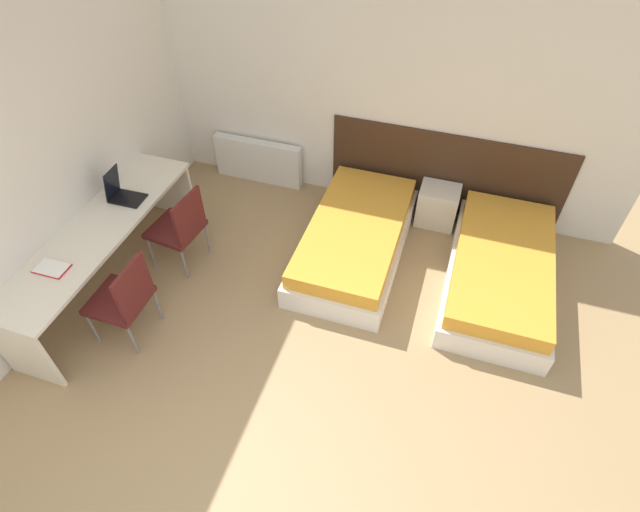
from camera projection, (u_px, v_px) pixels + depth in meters
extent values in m
plane|color=#9E7F56|center=(230.00, 504.00, 3.55)|extent=(20.00, 20.00, 0.00)
cube|color=silver|center=(372.00, 89.00, 5.11)|extent=(5.59, 0.05, 2.70)
cube|color=silver|center=(61.00, 147.00, 4.36)|extent=(0.05, 4.73, 2.70)
cube|color=#382316|center=(444.00, 175.00, 5.49)|extent=(2.56, 0.03, 1.01)
cube|color=silver|center=(354.00, 244.00, 5.26)|extent=(0.98, 1.91, 0.25)
cube|color=gold|center=(355.00, 230.00, 5.11)|extent=(0.90, 1.83, 0.17)
cube|color=silver|center=(498.00, 276.00, 4.94)|extent=(0.98, 1.91, 0.25)
cube|color=gold|center=(504.00, 262.00, 4.79)|extent=(0.90, 1.83, 0.17)
cube|color=beige|center=(437.00, 206.00, 5.55)|extent=(0.43, 0.35, 0.46)
cube|color=silver|center=(258.00, 161.00, 6.09)|extent=(1.09, 0.12, 0.54)
cube|color=beige|center=(97.00, 230.00, 4.56)|extent=(0.60, 2.36, 0.04)
cube|color=beige|center=(24.00, 354.00, 4.04)|extent=(0.54, 0.04, 0.69)
cube|color=beige|center=(171.00, 187.00, 5.60)|extent=(0.54, 0.04, 0.69)
cube|color=#511919|center=(175.00, 229.00, 4.98)|extent=(0.52, 0.52, 0.05)
cube|color=#511919|center=(189.00, 216.00, 4.74)|extent=(0.08, 0.42, 0.44)
cylinder|color=slate|center=(151.00, 252.00, 5.07)|extent=(0.02, 0.02, 0.40)
cylinder|color=slate|center=(175.00, 228.00, 5.33)|extent=(0.02, 0.02, 0.40)
cylinder|color=slate|center=(185.00, 264.00, 4.95)|extent=(0.02, 0.02, 0.40)
cylinder|color=slate|center=(208.00, 238.00, 5.21)|extent=(0.02, 0.02, 0.40)
cube|color=#511919|center=(119.00, 300.00, 4.33)|extent=(0.47, 0.47, 0.05)
cube|color=#511919|center=(133.00, 287.00, 4.11)|extent=(0.03, 0.42, 0.44)
cylinder|color=slate|center=(93.00, 328.00, 4.40)|extent=(0.02, 0.02, 0.40)
cylinder|color=slate|center=(120.00, 294.00, 4.67)|extent=(0.02, 0.02, 0.40)
cylinder|color=slate|center=(133.00, 340.00, 4.31)|extent=(0.02, 0.02, 0.40)
cylinder|color=slate|center=(158.00, 305.00, 4.58)|extent=(0.02, 0.02, 0.40)
cube|color=black|center=(128.00, 199.00, 4.84)|extent=(0.32, 0.23, 0.02)
cube|color=black|center=(112.00, 183.00, 4.75)|extent=(0.08, 0.22, 0.31)
cube|color=#B21E1E|center=(52.00, 268.00, 4.19)|extent=(0.29, 0.19, 0.01)
cube|color=white|center=(51.00, 268.00, 4.18)|extent=(0.27, 0.18, 0.01)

